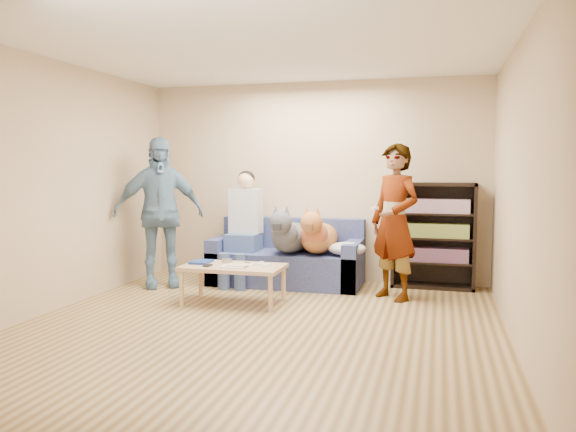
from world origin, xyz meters
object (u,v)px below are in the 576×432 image
(camera_silver, at_px, (227,261))
(person_seated, at_px, (243,223))
(person_standing_right, at_px, (395,222))
(notebook_blue, at_px, (201,262))
(sofa, at_px, (287,262))
(dog_tan, at_px, (318,236))
(dog_gray, at_px, (289,235))
(person_standing_left, at_px, (159,212))
(bookshelf, at_px, (433,233))
(coffee_table, at_px, (233,270))

(camera_silver, height_order, person_seated, person_seated)
(person_standing_right, xyz_separation_m, notebook_blue, (-2.08, -0.62, -0.44))
(sofa, bearing_deg, person_standing_right, -20.05)
(dog_tan, bearing_deg, dog_gray, -171.06)
(notebook_blue, bearing_deg, sofa, 58.36)
(person_standing_right, bearing_deg, person_seated, -153.04)
(person_standing_left, relative_size, bookshelf, 1.43)
(person_standing_right, height_order, person_seated, person_standing_right)
(sofa, bearing_deg, notebook_blue, -121.64)
(sofa, height_order, bookshelf, bookshelf)
(notebook_blue, distance_m, bookshelf, 2.85)
(dog_gray, xyz_separation_m, dog_tan, (0.35, 0.06, -0.00))
(person_standing_left, distance_m, dog_tan, 2.00)
(notebook_blue, bearing_deg, person_seated, 81.82)
(dog_gray, bearing_deg, sofa, 111.16)
(dog_gray, relative_size, dog_tan, 1.07)
(person_standing_right, distance_m, bookshelf, 0.87)
(person_standing_right, xyz_separation_m, sofa, (-1.39, 0.51, -0.60))
(person_standing_left, bearing_deg, dog_gray, -20.25)
(person_standing_left, xyz_separation_m, coffee_table, (1.20, -0.59, -0.56))
(person_seated, relative_size, bookshelf, 1.13)
(person_standing_right, distance_m, person_standing_left, 2.88)
(person_standing_left, bearing_deg, bookshelf, -19.64)
(bookshelf, bearing_deg, coffee_table, -146.04)
(bookshelf, bearing_deg, person_standing_left, -165.99)
(person_seated, xyz_separation_m, dog_tan, (0.98, -0.03, -0.13))
(dog_tan, distance_m, coffee_table, 1.28)
(dog_tan, xyz_separation_m, coffee_table, (-0.73, -1.02, -0.27))
(coffee_table, bearing_deg, person_standing_left, 153.87)
(dog_tan, xyz_separation_m, bookshelf, (1.37, 0.39, 0.03))
(sofa, xyz_separation_m, dog_gray, (0.08, -0.21, 0.37))
(person_standing_left, bearing_deg, person_standing_right, -32.01)
(person_seated, distance_m, bookshelf, 2.38)
(dog_tan, bearing_deg, person_standing_right, -20.08)
(camera_silver, distance_m, sofa, 1.15)
(sofa, bearing_deg, camera_silver, -111.40)
(dog_tan, bearing_deg, camera_silver, -133.29)
(notebook_blue, xyz_separation_m, dog_gray, (0.78, 0.91, 0.22))
(coffee_table, bearing_deg, notebook_blue, 172.87)
(dog_gray, bearing_deg, bookshelf, 14.57)
(sofa, height_order, dog_tan, dog_tan)
(sofa, xyz_separation_m, dog_tan, (0.43, -0.16, 0.37))
(notebook_blue, height_order, dog_tan, dog_tan)
(person_standing_right, bearing_deg, sofa, -162.01)
(person_seated, xyz_separation_m, coffee_table, (0.26, -1.05, -0.40))
(person_seated, distance_m, coffee_table, 1.15)
(person_seated, bearing_deg, sofa, 12.96)
(dog_tan, bearing_deg, coffee_table, -125.50)
(dog_gray, bearing_deg, camera_silver, -120.47)
(person_standing_left, relative_size, camera_silver, 16.90)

